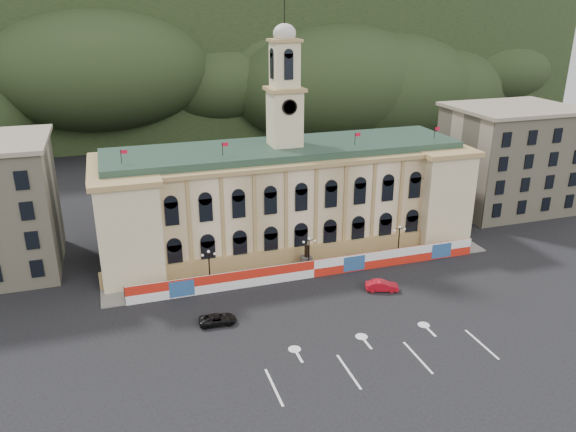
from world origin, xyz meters
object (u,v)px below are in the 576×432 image
object	(u,v)px
black_suv	(218,319)
lamp_center	(309,251)
statue	(306,260)
red_sedan	(382,286)

from	to	relation	value
black_suv	lamp_center	bearing A→B (deg)	-52.75
statue	lamp_center	xyz separation A→B (m)	(0.00, -1.00, 1.89)
red_sedan	black_suv	bearing A→B (deg)	112.99
statue	black_suv	world-z (taller)	statue
lamp_center	red_sedan	world-z (taller)	lamp_center
statue	black_suv	distance (m)	18.47
black_suv	red_sedan	bearing A→B (deg)	-82.31
statue	lamp_center	size ratio (longest dim) A/B	0.72
statue	red_sedan	xyz separation A→B (m)	(7.16, -9.38, -0.48)
black_suv	statue	bearing A→B (deg)	-50.16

